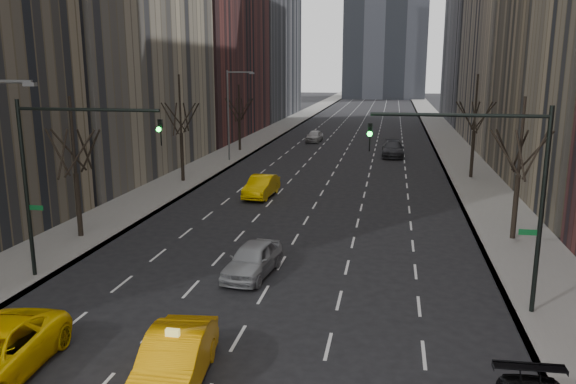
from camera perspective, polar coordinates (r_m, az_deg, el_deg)
The scene contains 15 objects.
sidewalk_left at distance 82.26m, azimuth -1.74°, elevation 6.05°, with size 4.50×320.00×0.15m, color slate.
sidewalk_right at distance 80.71m, azimuth 15.59°, elevation 5.47°, with size 4.50×320.00×0.15m, color slate.
tree_lw_b at distance 33.21m, azimuth -20.75°, elevation 1.75°, with size 3.36×3.50×7.82m.
tree_lw_c at distance 47.39m, azimuth -10.79°, elevation 5.78°, with size 3.36×3.50×8.74m.
tree_lw_d at distance 64.45m, azimuth -4.97°, elevation 7.30°, with size 3.36×3.50×7.36m.
tree_rw_b at distance 33.08m, azimuth 22.34°, elevation 1.58°, with size 3.36×3.50×7.82m.
tree_rw_c at distance 50.61m, azimuth 18.36°, elevation 5.79°, with size 3.36×3.50×8.74m.
traffic_mast_left at distance 26.39m, azimuth -22.33°, elevation 2.89°, with size 6.69×0.39×8.00m.
traffic_mast_right at distance 22.56m, azimuth 20.49°, elevation 1.52°, with size 6.69×0.39×8.00m.
streetlight_far at distance 57.25m, azimuth -5.76°, elevation 8.68°, with size 2.83×0.22×9.00m.
taxi_sedan at distance 18.01m, azimuth -11.51°, elevation -16.50°, with size 1.76×5.06×1.67m, color #F7A205.
silver_sedan_ahead at distance 26.29m, azimuth -3.61°, elevation -6.84°, with size 1.82×4.51×1.54m, color gray.
far_taxi at distance 41.85m, azimuth -2.72°, elevation 0.59°, with size 1.67×4.79×1.58m, color #FFC505.
far_suv_grey at distance 61.66m, azimuth 10.61°, elevation 4.33°, with size 2.32×5.70×1.65m, color #2B2C30.
far_car_white at distance 72.59m, azimuth 2.71°, elevation 5.69°, with size 1.75×4.35×1.48m, color #BBBBBB.
Camera 1 is at (5.14, -9.84, 9.53)m, focal length 35.00 mm.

